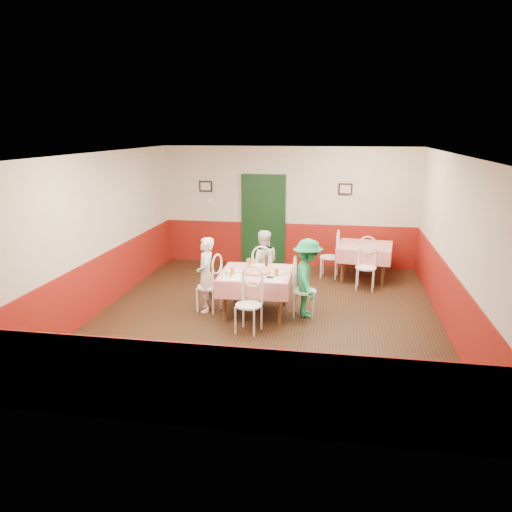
% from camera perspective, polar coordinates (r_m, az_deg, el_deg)
% --- Properties ---
extents(floor, '(7.00, 7.00, 0.00)m').
position_cam_1_polar(floor, '(8.85, 1.22, -6.80)').
color(floor, black).
rests_on(floor, ground).
extents(ceiling, '(7.00, 7.00, 0.00)m').
position_cam_1_polar(ceiling, '(8.26, 1.33, 11.63)').
color(ceiling, white).
rests_on(ceiling, back_wall).
extents(back_wall, '(6.00, 0.10, 2.80)m').
position_cam_1_polar(back_wall, '(11.86, 3.76, 5.64)').
color(back_wall, beige).
rests_on(back_wall, ground).
extents(front_wall, '(6.00, 0.10, 2.80)m').
position_cam_1_polar(front_wall, '(5.14, -4.49, -6.11)').
color(front_wall, beige).
rests_on(front_wall, ground).
extents(left_wall, '(0.10, 7.00, 2.80)m').
position_cam_1_polar(left_wall, '(9.35, -17.25, 2.66)').
color(left_wall, beige).
rests_on(left_wall, ground).
extents(right_wall, '(0.10, 7.00, 2.80)m').
position_cam_1_polar(right_wall, '(8.55, 21.59, 1.24)').
color(right_wall, beige).
rests_on(right_wall, ground).
extents(wainscot_back, '(6.00, 0.03, 1.00)m').
position_cam_1_polar(wainscot_back, '(12.01, 3.69, 1.38)').
color(wainscot_back, maroon).
rests_on(wainscot_back, ground).
extents(wainscot_front, '(6.00, 0.03, 1.00)m').
position_cam_1_polar(wainscot_front, '(5.53, -4.26, -14.83)').
color(wainscot_front, maroon).
rests_on(wainscot_front, ground).
extents(wainscot_left, '(0.03, 7.00, 1.00)m').
position_cam_1_polar(wainscot_left, '(9.56, -16.77, -2.63)').
color(wainscot_left, maroon).
rests_on(wainscot_left, ground).
extents(wainscot_right, '(0.03, 7.00, 1.00)m').
position_cam_1_polar(wainscot_right, '(8.78, 20.96, -4.49)').
color(wainscot_right, maroon).
rests_on(wainscot_right, ground).
extents(door, '(0.96, 0.06, 2.10)m').
position_cam_1_polar(door, '(11.94, 0.84, 4.03)').
color(door, black).
rests_on(door, ground).
extents(picture_left, '(0.32, 0.03, 0.26)m').
position_cam_1_polar(picture_left, '(12.12, -5.76, 7.93)').
color(picture_left, black).
rests_on(picture_left, back_wall).
extents(picture_right, '(0.32, 0.03, 0.26)m').
position_cam_1_polar(picture_right, '(11.69, 10.18, 7.55)').
color(picture_right, black).
rests_on(picture_right, back_wall).
extents(thermostat, '(0.10, 0.03, 0.10)m').
position_cam_1_polar(thermostat, '(12.14, -5.26, 6.29)').
color(thermostat, white).
rests_on(thermostat, back_wall).
extents(main_table, '(1.25, 1.25, 0.77)m').
position_cam_1_polar(main_table, '(8.83, -0.00, -4.25)').
color(main_table, red).
rests_on(main_table, ground).
extents(second_table, '(1.25, 1.25, 0.77)m').
position_cam_1_polar(second_table, '(11.11, 12.26, -0.67)').
color(second_table, red).
rests_on(second_table, ground).
extents(chair_left, '(0.50, 0.50, 0.90)m').
position_cam_1_polar(chair_left, '(8.96, -5.40, -3.53)').
color(chair_left, white).
rests_on(chair_left, ground).
extents(chair_right, '(0.43, 0.43, 0.90)m').
position_cam_1_polar(chair_right, '(8.73, 5.54, -4.01)').
color(chair_right, white).
rests_on(chair_right, ground).
extents(chair_far, '(0.45, 0.45, 0.90)m').
position_cam_1_polar(chair_far, '(9.61, 0.72, -2.22)').
color(chair_far, white).
rests_on(chair_far, ground).
extents(chair_near, '(0.50, 0.50, 0.90)m').
position_cam_1_polar(chair_near, '(8.01, -0.87, -5.66)').
color(chair_near, white).
rests_on(chair_near, ground).
extents(chair_second_a, '(0.47, 0.47, 0.90)m').
position_cam_1_polar(chair_second_a, '(11.08, 8.40, -0.13)').
color(chair_second_a, white).
rests_on(chair_second_a, ground).
extents(chair_second_b, '(0.47, 0.47, 0.90)m').
position_cam_1_polar(chair_second_b, '(10.36, 12.44, -1.33)').
color(chair_second_b, white).
rests_on(chair_second_b, ground).
extents(pizza, '(0.49, 0.49, 0.03)m').
position_cam_1_polar(pizza, '(8.68, 0.02, -1.80)').
color(pizza, '#B74723').
rests_on(pizza, main_table).
extents(plate_left, '(0.26, 0.26, 0.01)m').
position_cam_1_polar(plate_left, '(8.80, -2.55, -1.66)').
color(plate_left, white).
rests_on(plate_left, main_table).
extents(plate_right, '(0.26, 0.26, 0.01)m').
position_cam_1_polar(plate_right, '(8.67, 2.71, -1.89)').
color(plate_right, white).
rests_on(plate_right, main_table).
extents(plate_far, '(0.26, 0.26, 0.01)m').
position_cam_1_polar(plate_far, '(9.09, 0.34, -1.12)').
color(plate_far, white).
rests_on(plate_far, main_table).
extents(glass_a, '(0.07, 0.07, 0.12)m').
position_cam_1_polar(glass_a, '(8.54, -2.75, -1.78)').
color(glass_a, '#BF7219').
rests_on(glass_a, main_table).
extents(glass_b, '(0.07, 0.07, 0.13)m').
position_cam_1_polar(glass_b, '(8.46, 2.36, -1.91)').
color(glass_b, '#BF7219').
rests_on(glass_b, main_table).
extents(glass_c, '(0.08, 0.08, 0.13)m').
position_cam_1_polar(glass_c, '(9.11, -0.76, -0.69)').
color(glass_c, '#BF7219').
rests_on(glass_c, main_table).
extents(beer_bottle, '(0.06, 0.06, 0.21)m').
position_cam_1_polar(beer_bottle, '(9.07, 1.19, -0.51)').
color(beer_bottle, '#381C0A').
rests_on(beer_bottle, main_table).
extents(shaker_a, '(0.04, 0.04, 0.09)m').
position_cam_1_polar(shaker_a, '(8.38, -3.36, -2.21)').
color(shaker_a, silver).
rests_on(shaker_a, main_table).
extents(shaker_b, '(0.04, 0.04, 0.09)m').
position_cam_1_polar(shaker_b, '(8.30, -2.98, -2.38)').
color(shaker_b, silver).
rests_on(shaker_b, main_table).
extents(shaker_c, '(0.04, 0.04, 0.09)m').
position_cam_1_polar(shaker_c, '(8.42, -3.41, -2.14)').
color(shaker_c, '#B23319').
rests_on(shaker_c, main_table).
extents(menu_left, '(0.36, 0.44, 0.00)m').
position_cam_1_polar(menu_left, '(8.41, -2.72, -2.45)').
color(menu_left, white).
rests_on(menu_left, main_table).
extents(menu_right, '(0.37, 0.45, 0.00)m').
position_cam_1_polar(menu_right, '(8.33, 2.37, -2.61)').
color(menu_right, white).
rests_on(menu_right, main_table).
extents(wallet, '(0.11, 0.09, 0.02)m').
position_cam_1_polar(wallet, '(8.38, 1.62, -2.45)').
color(wallet, black).
rests_on(wallet, main_table).
extents(diner_left, '(0.42, 0.55, 1.35)m').
position_cam_1_polar(diner_left, '(8.90, -5.75, -2.13)').
color(diner_left, gray).
rests_on(diner_left, ground).
extents(diner_far, '(0.75, 0.65, 1.32)m').
position_cam_1_polar(diner_far, '(9.60, 0.76, -0.92)').
color(diner_far, gray).
rests_on(diner_far, ground).
extents(diner_right, '(0.65, 0.96, 1.38)m').
position_cam_1_polar(diner_right, '(8.66, 5.91, -2.53)').
color(diner_right, gray).
rests_on(diner_right, ground).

